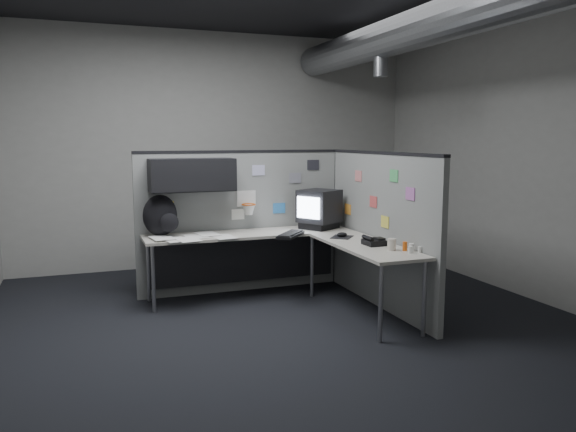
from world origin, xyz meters
name	(u,v)px	position (x,y,z in m)	size (l,w,h in m)	color
room	(343,103)	(0.56, 0.00, 2.10)	(5.62, 5.62, 3.22)	black
partition_back	(230,207)	(-0.25, 1.23, 1.00)	(2.44, 0.42, 1.63)	gray
partition_right	(380,229)	(1.10, 0.22, 0.82)	(0.07, 2.23, 1.63)	gray
desk	(279,246)	(0.15, 0.70, 0.61)	(2.31, 2.11, 0.73)	#BAB6A8
monitor	(319,209)	(0.74, 0.98, 0.96)	(0.54, 0.54, 0.45)	black
keyboard	(291,235)	(0.25, 0.60, 0.75)	(0.42, 0.45, 0.04)	black
mouse	(342,236)	(0.73, 0.36, 0.75)	(0.31, 0.31, 0.05)	black
phone	(374,242)	(0.83, -0.14, 0.77)	(0.19, 0.20, 0.09)	black
bottles	(411,248)	(0.99, -0.55, 0.77)	(0.15, 0.16, 0.09)	silver
cup	(392,244)	(0.87, -0.42, 0.78)	(0.08, 0.08, 0.11)	beige
papers	(192,237)	(-0.76, 0.86, 0.74)	(0.89, 0.61, 0.02)	white
backpack	(161,216)	(-1.04, 1.08, 0.95)	(0.40, 0.36, 0.44)	black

